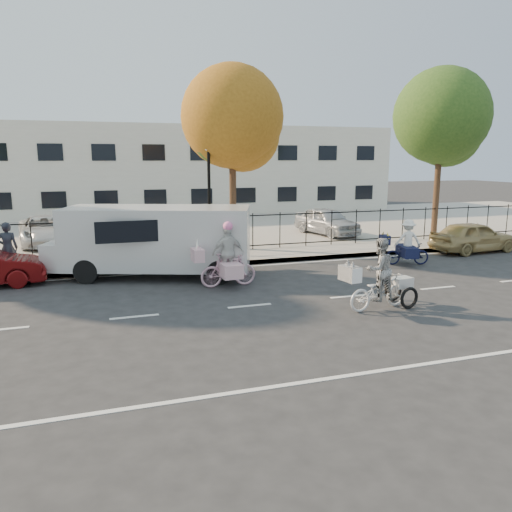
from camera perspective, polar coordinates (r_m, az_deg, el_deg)
name	(u,v)px	position (r m, az deg, el deg)	size (l,w,h in m)	color
ground	(250,306)	(13.37, -0.74, -5.73)	(120.00, 120.00, 0.00)	#333334
road_markings	(250,306)	(13.36, -0.74, -5.71)	(60.00, 9.52, 0.01)	silver
curb	(208,265)	(18.08, -5.54, -1.05)	(60.00, 0.10, 0.15)	#A8A399
sidewalk	(202,260)	(19.08, -6.23, -0.41)	(60.00, 2.20, 0.15)	#A8A399
parking_lot	(168,229)	(27.73, -10.07, 3.11)	(60.00, 15.60, 0.15)	#A8A399
iron_fence	(195,234)	(20.00, -6.94, 2.51)	(58.00, 0.06, 1.50)	black
building	(146,170)	(37.41, -12.46, 9.57)	(34.00, 10.00, 6.00)	silver
lamppost	(209,178)	(19.50, -5.40, 8.86)	(0.36, 0.36, 4.33)	black
street_sign	(149,224)	(19.26, -12.15, 3.56)	(0.85, 0.06, 1.80)	black
zebra_trike	(379,282)	(13.32, 13.88, -2.89)	(2.21, 1.03, 1.88)	white
unicorn_bike	(227,263)	(15.18, -3.33, -0.79)	(1.98, 1.37, 2.01)	#D29FB3
bull_bike	(407,247)	(19.14, 16.84, 1.02)	(1.86, 1.31, 1.67)	black
white_van	(154,239)	(16.67, -11.53, 1.94)	(7.03, 4.06, 2.31)	silver
gold_sedan	(473,237)	(22.70, 23.59, 2.04)	(1.53, 3.80, 1.30)	tan
pedestrian	(8,248)	(18.09, -26.52, 0.82)	(0.62, 0.41, 1.71)	black
lot_car_b	(45,230)	(23.67, -22.94, 2.73)	(2.06, 4.47, 1.24)	silver
lot_car_c	(100,228)	(23.50, -17.37, 3.11)	(1.37, 3.92, 1.29)	#505158
lot_car_d	(327,221)	(24.88, 8.09, 3.98)	(1.57, 3.90, 1.33)	#B2B5BA
tree_mid	(235,122)	(20.73, -2.39, 15.05)	(4.12, 4.12, 7.56)	#442D1D
tree_east	(443,121)	(24.92, 20.61, 14.27)	(4.31, 4.31, 7.90)	#442D1D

